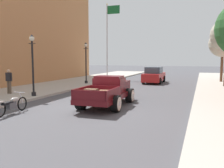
{
  "coord_description": "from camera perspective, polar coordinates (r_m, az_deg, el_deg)",
  "views": [
    {
      "loc": [
        4.91,
        -10.68,
        2.52
      ],
      "look_at": [
        -0.08,
        2.64,
        1.0
      ],
      "focal_mm": 38.59,
      "sensor_mm": 36.0,
      "label": 1
    }
  ],
  "objects": [
    {
      "name": "ground_plane",
      "position": [
        12.02,
        -4.08,
        -6.02
      ],
      "size": [
        140.0,
        140.0,
        0.0
      ],
      "primitive_type": "plane",
      "color": "#47474C"
    },
    {
      "name": "hotrod_truck_maroon",
      "position": [
        13.07,
        -0.78,
        -1.67
      ],
      "size": [
        2.31,
        4.99,
        1.58
      ],
      "color": "#510F14",
      "rests_on": "ground"
    },
    {
      "name": "motorcycle_parked",
      "position": [
        11.9,
        -22.66,
        -4.43
      ],
      "size": [
        0.62,
        2.12,
        0.93
      ],
      "color": "black",
      "rests_on": "ground"
    },
    {
      "name": "car_background_red",
      "position": [
        25.13,
        9.91,
        2.01
      ],
      "size": [
        1.87,
        4.3,
        1.65
      ],
      "color": "#AD1E1E",
      "rests_on": "ground"
    },
    {
      "name": "pedestrian_sidewalk_left",
      "position": [
        17.55,
        -23.23,
        0.92
      ],
      "size": [
        0.53,
        0.22,
        1.65
      ],
      "color": "brown",
      "rests_on": "sidewalk_left"
    },
    {
      "name": "street_lamp_near",
      "position": [
        15.91,
        -18.3,
        5.31
      ],
      "size": [
        0.5,
        0.32,
        3.85
      ],
      "color": "black",
      "rests_on": "sidewalk_left"
    },
    {
      "name": "street_lamp_far",
      "position": [
        23.04,
        -6.18,
        5.73
      ],
      "size": [
        0.5,
        0.32,
        3.85
      ],
      "color": "black",
      "rests_on": "sidewalk_left"
    },
    {
      "name": "flagpole",
      "position": [
        30.87,
        -0.77,
        12.14
      ],
      "size": [
        1.74,
        0.16,
        9.16
      ],
      "color": "#B2B2B7",
      "rests_on": "sidewalk_left"
    },
    {
      "name": "street_tree_third",
      "position": [
        27.04,
        24.77,
        8.68
      ],
      "size": [
        2.75,
        2.75,
        5.25
      ],
      "color": "brown",
      "rests_on": "sidewalk_right"
    }
  ]
}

